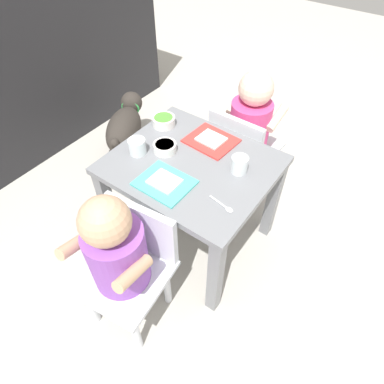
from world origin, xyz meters
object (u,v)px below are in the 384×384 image
at_px(dining_table, 192,178).
at_px(seated_child_right, 249,124).
at_px(cereal_bowl_right_side, 164,121).
at_px(water_cup_right, 239,165).
at_px(food_tray_right, 211,140).
at_px(veggie_bowl_near, 165,147).
at_px(water_cup_left, 137,147).
at_px(spoon_by_left_tray, 223,206).
at_px(seated_child_left, 119,251).
at_px(dog, 125,126).
at_px(food_tray_left, 165,183).

bearing_deg(dining_table, seated_child_right, -2.21).
bearing_deg(cereal_bowl_right_side, water_cup_right, -98.94).
xyz_separation_m(dining_table, food_tray_right, (0.15, 0.01, 0.09)).
height_order(dining_table, cereal_bowl_right_side, cereal_bowl_right_side).
xyz_separation_m(seated_child_right, veggie_bowl_near, (-0.42, 0.14, 0.08)).
distance_m(water_cup_left, spoon_by_left_tray, 0.41).
relative_size(dining_table, seated_child_left, 0.92).
xyz_separation_m(dog, water_cup_right, (-0.21, -0.81, 0.29)).
distance_m(water_cup_right, spoon_by_left_tray, 0.18).
xyz_separation_m(food_tray_right, spoon_by_left_tray, (-0.26, -0.22, -0.00)).
xyz_separation_m(seated_child_right, spoon_by_left_tray, (-0.53, -0.19, 0.06)).
bearing_deg(spoon_by_left_tray, water_cup_left, 84.55).
bearing_deg(veggie_bowl_near, seated_child_left, -160.61).
bearing_deg(seated_child_left, spoon_by_left_tray, -31.68).
height_order(water_cup_left, water_cup_right, water_cup_right).
bearing_deg(seated_child_right, water_cup_right, -157.51).
bearing_deg(food_tray_right, veggie_bowl_near, 143.92).
xyz_separation_m(dog, food_tray_right, (-0.12, -0.64, 0.27)).
xyz_separation_m(seated_child_left, water_cup_right, (0.48, -0.14, 0.08)).
distance_m(dining_table, seated_child_left, 0.42).
height_order(dining_table, water_cup_left, water_cup_left).
height_order(seated_child_left, veggie_bowl_near, seated_child_left).
distance_m(seated_child_right, cereal_bowl_right_side, 0.39).
bearing_deg(food_tray_left, water_cup_left, 69.42).
bearing_deg(dining_table, cereal_bowl_right_side, 62.29).
relative_size(water_cup_left, cereal_bowl_right_side, 0.69).
xyz_separation_m(dining_table, water_cup_right, (0.06, -0.16, 0.11)).
bearing_deg(water_cup_left, food_tray_right, -40.43).
distance_m(seated_child_right, food_tray_left, 0.57).
xyz_separation_m(food_tray_right, water_cup_left, (-0.22, 0.19, 0.02)).
height_order(food_tray_right, spoon_by_left_tray, food_tray_right).
bearing_deg(food_tray_right, dining_table, -175.34).
relative_size(dining_table, cereal_bowl_right_side, 6.17).
xyz_separation_m(seated_child_left, food_tray_right, (0.56, 0.03, 0.06)).
bearing_deg(veggie_bowl_near, spoon_by_left_tray, -107.96).
distance_m(food_tray_right, water_cup_left, 0.29).
xyz_separation_m(seated_child_right, water_cup_left, (-0.49, 0.22, 0.08)).
height_order(dog, water_cup_right, water_cup_right).
relative_size(dining_table, water_cup_left, 8.94).
distance_m(water_cup_left, cereal_bowl_right_side, 0.20).
relative_size(seated_child_left, water_cup_right, 10.21).
bearing_deg(dining_table, veggie_bowl_near, 93.06).
distance_m(seated_child_right, water_cup_right, 0.40).
distance_m(water_cup_right, cereal_bowl_right_side, 0.40).
xyz_separation_m(veggie_bowl_near, cereal_bowl_right_side, (0.13, 0.11, 0.00)).
xyz_separation_m(dining_table, food_tray_left, (-0.15, 0.01, 0.09)).
bearing_deg(spoon_by_left_tray, seated_child_left, 148.32).
relative_size(food_tray_left, cereal_bowl_right_side, 1.97).
relative_size(dog, water_cup_left, 6.58).
bearing_deg(food_tray_left, seated_child_right, -2.85).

